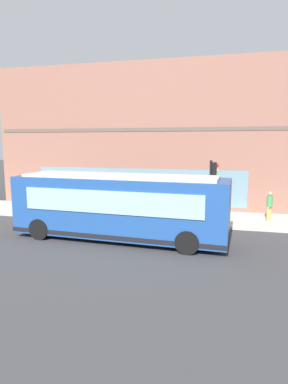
% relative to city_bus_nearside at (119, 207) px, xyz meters
% --- Properties ---
extents(ground, '(120.00, 120.00, 0.00)m').
position_rel_city_bus_nearside_xyz_m(ground, '(0.35, 0.99, -1.55)').
color(ground, '#38383A').
extents(sidewalk_curb, '(3.94, 40.00, 0.15)m').
position_rel_city_bus_nearside_xyz_m(sidewalk_curb, '(4.92, 0.99, -1.48)').
color(sidewalk_curb, '#B2ADA3').
rests_on(sidewalk_curb, ground).
extents(building_corner, '(9.62, 20.66, 9.79)m').
position_rel_city_bus_nearside_xyz_m(building_corner, '(11.67, 0.99, 3.34)').
color(building_corner, '#8C5B4C').
rests_on(building_corner, ground).
extents(city_bus_nearside, '(3.12, 10.17, 3.07)m').
position_rel_city_bus_nearside_xyz_m(city_bus_nearside, '(0.00, 0.00, 0.00)').
color(city_bus_nearside, '#1E478C').
rests_on(city_bus_nearside, ground).
extents(traffic_light_near_corner, '(0.32, 0.49, 3.44)m').
position_rel_city_bus_nearside_xyz_m(traffic_light_near_corner, '(3.64, -4.17, 0.99)').
color(traffic_light_near_corner, black).
rests_on(traffic_light_near_corner, sidewalk_curb).
extents(fire_hydrant, '(0.35, 0.35, 0.74)m').
position_rel_city_bus_nearside_xyz_m(fire_hydrant, '(4.14, -1.39, -1.04)').
color(fire_hydrant, yellow).
rests_on(fire_hydrant, sidewalk_curb).
extents(pedestrian_walking_along_curb, '(0.32, 0.32, 1.66)m').
position_rel_city_bus_nearside_xyz_m(pedestrian_walking_along_curb, '(4.94, -7.31, -0.45)').
color(pedestrian_walking_along_curb, '#99994C').
rests_on(pedestrian_walking_along_curb, sidewalk_curb).
extents(pedestrian_by_light_pole, '(0.32, 0.32, 1.69)m').
position_rel_city_bus_nearside_xyz_m(pedestrian_by_light_pole, '(5.31, 0.52, -0.43)').
color(pedestrian_by_light_pole, silver).
rests_on(pedestrian_by_light_pole, sidewalk_curb).
extents(newspaper_vending_box, '(0.44, 0.42, 0.90)m').
position_rel_city_bus_nearside_xyz_m(newspaper_vending_box, '(4.52, 6.12, -0.95)').
color(newspaper_vending_box, '#197233').
rests_on(newspaper_vending_box, sidewalk_curb).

